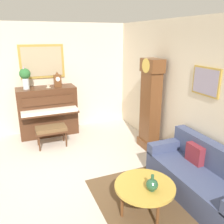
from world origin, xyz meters
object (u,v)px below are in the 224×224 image
object	(u,v)px
grandfather_clock	(150,107)
flower_vase	(25,76)
piano	(48,111)
piano_bench	(51,130)
couch	(202,178)
green_jug	(152,185)
mantel_clock	(57,80)
teacup	(48,87)
coffee_table	(145,187)

from	to	relation	value
grandfather_clock	flower_vase	xyz separation A→B (m)	(-1.67, -2.46, 0.59)
piano	flower_vase	bearing A→B (deg)	-89.72
piano_bench	couch	xyz separation A→B (m)	(2.75, 1.93, -0.09)
grandfather_clock	green_jug	distance (m)	2.28
mantel_clock	grandfather_clock	bearing A→B (deg)	45.58
teacup	coffee_table	bearing A→B (deg)	13.23
couch	piano	bearing A→B (deg)	-151.90
flower_vase	teacup	xyz separation A→B (m)	(0.06, 0.51, -0.29)
teacup	green_jug	size ratio (longest dim) A/B	0.48
piano	green_jug	xyz separation A→B (m)	(3.61, 0.89, -0.11)
piano	piano_bench	bearing A→B (deg)	-4.10
piano_bench	flower_vase	xyz separation A→B (m)	(-0.77, -0.40, 1.15)
piano	piano_bench	distance (m)	0.80
piano_bench	coffee_table	xyz separation A→B (m)	(2.70, 0.91, -0.01)
mantel_clock	piano_bench	bearing A→B (deg)	-24.88
piano	green_jug	size ratio (longest dim) A/B	6.00
piano_bench	teacup	size ratio (longest dim) A/B	6.03
grandfather_clock	teacup	size ratio (longest dim) A/B	17.50
couch	green_jug	xyz separation A→B (m)	(0.09, -0.99, 0.20)
piano	flower_vase	distance (m)	1.04
flower_vase	green_jug	xyz separation A→B (m)	(3.60, 1.34, -1.04)
grandfather_clock	teacup	distance (m)	2.55
green_jug	mantel_clock	bearing A→B (deg)	-170.74
coffee_table	green_jug	size ratio (longest dim) A/B	3.67
piano_bench	grandfather_clock	world-z (taller)	grandfather_clock
mantel_clock	teacup	world-z (taller)	mantel_clock
couch	teacup	xyz separation A→B (m)	(-3.46, -1.82, 0.95)
couch	flower_vase	size ratio (longest dim) A/B	3.28
mantel_clock	couch	bearing A→B (deg)	24.18
couch	teacup	bearing A→B (deg)	-152.22
grandfather_clock	green_jug	bearing A→B (deg)	-30.14
piano	coffee_table	distance (m)	3.58
grandfather_clock	green_jug	world-z (taller)	grandfather_clock
grandfather_clock	coffee_table	world-z (taller)	grandfather_clock
piano	piano_bench	world-z (taller)	piano
grandfather_clock	teacup	bearing A→B (deg)	-129.64
piano_bench	coffee_table	distance (m)	2.85
coffee_table	flower_vase	distance (m)	3.88
piano	piano_bench	xyz separation A→B (m)	(0.77, -0.06, -0.22)
piano_bench	mantel_clock	world-z (taller)	mantel_clock
piano	teacup	size ratio (longest dim) A/B	12.41
piano	mantel_clock	world-z (taller)	mantel_clock
piano_bench	mantel_clock	size ratio (longest dim) A/B	1.84
piano	coffee_table	bearing A→B (deg)	13.89
green_jug	couch	bearing A→B (deg)	95.09
coffee_table	flower_vase	xyz separation A→B (m)	(-3.47, -1.31, 1.16)
green_jug	flower_vase	bearing A→B (deg)	-159.56
grandfather_clock	green_jug	xyz separation A→B (m)	(1.93, -1.12, -0.45)
coffee_table	teacup	size ratio (longest dim) A/B	7.59
piano_bench	mantel_clock	bearing A→B (deg)	155.12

